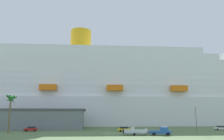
# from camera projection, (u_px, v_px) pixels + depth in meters

# --- Properties ---
(ground_plane) EXTENTS (600.00, 600.00, 0.00)m
(ground_plane) POSITION_uv_depth(u_px,v_px,m) (102.00, 128.00, 98.09)
(ground_plane) COLOR #567042
(cruise_ship) EXTENTS (275.01, 49.11, 61.36)m
(cruise_ship) POSITION_uv_depth(u_px,v_px,m) (141.00, 95.00, 129.71)
(cruise_ship) COLOR white
(cruise_ship) RESTS_ON ground_plane
(terminal_building) EXTENTS (52.35, 23.15, 7.76)m
(terminal_building) POSITION_uv_depth(u_px,v_px,m) (21.00, 119.00, 91.13)
(terminal_building) COLOR slate
(terminal_building) RESTS_ON ground_plane
(pickup_truck) EXTENTS (5.86, 3.03, 2.20)m
(pickup_truck) POSITION_uv_depth(u_px,v_px,m) (161.00, 131.00, 61.64)
(pickup_truck) COLOR #2659A5
(pickup_truck) RESTS_ON ground_plane
(small_boat_on_trailer) EXTENTS (8.31, 3.21, 2.15)m
(small_boat_on_trailer) POSITION_uv_depth(u_px,v_px,m) (138.00, 132.00, 61.88)
(small_boat_on_trailer) COLOR #595960
(small_boat_on_trailer) RESTS_ON ground_plane
(palm_tree) EXTENTS (3.38, 3.50, 11.66)m
(palm_tree) POSITION_uv_depth(u_px,v_px,m) (11.00, 102.00, 69.97)
(palm_tree) COLOR brown
(palm_tree) RESTS_ON ground_plane
(street_lamp) EXTENTS (0.56, 0.56, 8.47)m
(street_lamp) POSITION_uv_depth(u_px,v_px,m) (196.00, 115.00, 67.95)
(street_lamp) COLOR slate
(street_lamp) RESTS_ON ground_plane
(parked_car_red_hatchback) EXTENTS (4.30, 2.11, 1.58)m
(parked_car_red_hatchback) POSITION_uv_depth(u_px,v_px,m) (31.00, 129.00, 76.73)
(parked_car_red_hatchback) COLOR red
(parked_car_red_hatchback) RESTS_ON ground_plane
(parked_car_yellow_taxi) EXTENTS (4.56, 2.13, 1.58)m
(parked_car_yellow_taxi) POSITION_uv_depth(u_px,v_px,m) (124.00, 129.00, 75.79)
(parked_car_yellow_taxi) COLOR yellow
(parked_car_yellow_taxi) RESTS_ON ground_plane
(parked_car_white_van) EXTENTS (4.73, 2.55, 1.58)m
(parked_car_white_van) POSITION_uv_depth(u_px,v_px,m) (221.00, 128.00, 83.06)
(parked_car_white_van) COLOR white
(parked_car_white_van) RESTS_ON ground_plane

